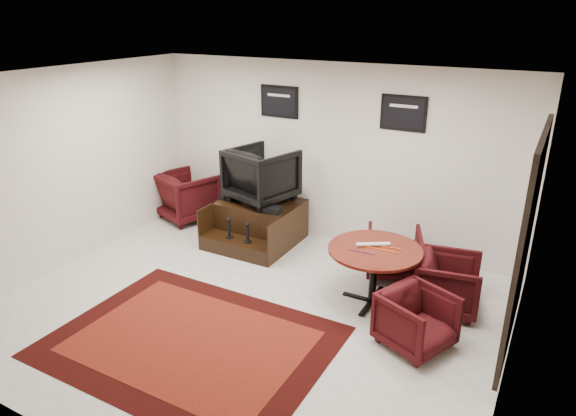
% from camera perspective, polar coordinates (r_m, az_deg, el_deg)
% --- Properties ---
extents(ground, '(6.00, 6.00, 0.00)m').
position_cam_1_polar(ground, '(6.57, -4.79, -11.15)').
color(ground, beige).
rests_on(ground, ground).
extents(room_shell, '(6.02, 5.02, 2.81)m').
position_cam_1_polar(room_shell, '(5.70, -1.23, 3.64)').
color(room_shell, silver).
rests_on(room_shell, ground).
extents(area_rug, '(3.07, 2.30, 0.01)m').
position_cam_1_polar(area_rug, '(6.08, -10.72, -14.36)').
color(area_rug, black).
rests_on(area_rug, ground).
extents(shine_podium, '(1.26, 1.30, 0.65)m').
position_cam_1_polar(shine_podium, '(8.25, -3.34, -1.71)').
color(shine_podium, black).
rests_on(shine_podium, ground).
extents(shine_chair, '(1.11, 1.07, 0.95)m').
position_cam_1_polar(shine_chair, '(8.07, -2.95, 4.00)').
color(shine_chair, black).
rests_on(shine_chair, shine_podium).
extents(shoes_pair, '(0.27, 0.32, 0.11)m').
position_cam_1_polar(shoes_pair, '(8.32, -6.34, 1.39)').
color(shoes_pair, black).
rests_on(shoes_pair, shine_podium).
extents(polish_kit, '(0.29, 0.21, 0.09)m').
position_cam_1_polar(polish_kit, '(7.71, -1.79, -0.17)').
color(polish_kit, black).
rests_on(polish_kit, shine_podium).
extents(umbrella_black, '(0.31, 0.12, 0.84)m').
position_cam_1_polar(umbrella_black, '(8.52, -7.94, -0.25)').
color(umbrella_black, black).
rests_on(umbrella_black, ground).
extents(umbrella_hooked, '(0.32, 0.12, 0.86)m').
position_cam_1_polar(umbrella_hooked, '(8.61, -7.37, 0.09)').
color(umbrella_hooked, black).
rests_on(umbrella_hooked, ground).
extents(armchair_side, '(1.14, 1.10, 0.93)m').
position_cam_1_polar(armchair_side, '(9.26, -11.12, 1.62)').
color(armchair_side, black).
rests_on(armchair_side, ground).
extents(meeting_table, '(1.16, 1.16, 0.76)m').
position_cam_1_polar(meeting_table, '(6.46, 9.61, -5.19)').
color(meeting_table, '#410F09').
rests_on(meeting_table, ground).
extents(table_chair_back, '(0.91, 0.88, 0.74)m').
position_cam_1_polar(table_chair_back, '(7.31, 11.65, -4.65)').
color(table_chair_back, black).
rests_on(table_chair_back, ground).
extents(table_chair_window, '(0.82, 0.86, 0.77)m').
position_cam_1_polar(table_chair_window, '(6.67, 17.36, -7.72)').
color(table_chair_window, black).
rests_on(table_chair_window, ground).
extents(table_chair_corner, '(0.88, 0.90, 0.72)m').
position_cam_1_polar(table_chair_corner, '(5.90, 14.11, -11.75)').
color(table_chair_corner, black).
rests_on(table_chair_corner, ground).
extents(paper_roll, '(0.38, 0.26, 0.05)m').
position_cam_1_polar(paper_roll, '(6.46, 9.45, -4.00)').
color(paper_roll, silver).
rests_on(paper_roll, meeting_table).
extents(table_clutter, '(0.57, 0.34, 0.01)m').
position_cam_1_polar(table_clutter, '(6.40, 9.98, -4.48)').
color(table_clutter, '#F44C0D').
rests_on(table_clutter, meeting_table).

